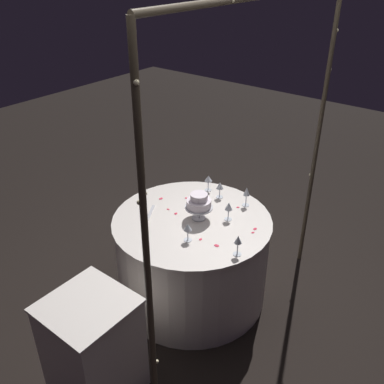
{
  "coord_description": "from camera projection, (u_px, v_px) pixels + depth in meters",
  "views": [
    {
      "loc": [
        2.22,
        1.74,
        2.61
      ],
      "look_at": [
        0.0,
        0.0,
        1.02
      ],
      "focal_mm": 39.95,
      "sensor_mm": 36.0,
      "label": 1
    }
  ],
  "objects": [
    {
      "name": "ground_plane",
      "position": [
        192.0,
        293.0,
        3.74
      ],
      "size": [
        12.0,
        12.0,
        0.0
      ],
      "primitive_type": "plane",
      "color": "black"
    },
    {
      "name": "decorative_arch",
      "position": [
        257.0,
        141.0,
        2.69
      ],
      "size": [
        2.12,
        0.06,
        2.43
      ],
      "color": "#473D2D",
      "rests_on": "ground"
    },
    {
      "name": "main_table",
      "position": [
        192.0,
        258.0,
        3.55
      ],
      "size": [
        1.26,
        1.26,
        0.77
      ],
      "color": "silver",
      "rests_on": "ground"
    },
    {
      "name": "side_table",
      "position": [
        94.0,
        349.0,
        2.73
      ],
      "size": [
        0.51,
        0.51,
        0.78
      ],
      "color": "silver",
      "rests_on": "ground"
    },
    {
      "name": "tiered_cake",
      "position": [
        199.0,
        203.0,
        3.3
      ],
      "size": [
        0.22,
        0.22,
        0.22
      ],
      "color": "silver",
      "rests_on": "main_table"
    },
    {
      "name": "wine_glass_0",
      "position": [
        220.0,
        186.0,
        3.61
      ],
      "size": [
        0.06,
        0.06,
        0.14
      ],
      "color": "silver",
      "rests_on": "main_table"
    },
    {
      "name": "wine_glass_1",
      "position": [
        208.0,
        179.0,
        3.71
      ],
      "size": [
        0.07,
        0.07,
        0.14
      ],
      "color": "silver",
      "rests_on": "main_table"
    },
    {
      "name": "wine_glass_2",
      "position": [
        238.0,
        241.0,
        2.91
      ],
      "size": [
        0.06,
        0.06,
        0.16
      ],
      "color": "silver",
      "rests_on": "main_table"
    },
    {
      "name": "wine_glass_3",
      "position": [
        229.0,
        207.0,
        3.3
      ],
      "size": [
        0.06,
        0.06,
        0.15
      ],
      "color": "silver",
      "rests_on": "main_table"
    },
    {
      "name": "wine_glass_4",
      "position": [
        188.0,
        228.0,
        3.06
      ],
      "size": [
        0.06,
        0.06,
        0.14
      ],
      "color": "silver",
      "rests_on": "main_table"
    },
    {
      "name": "wine_glass_5",
      "position": [
        247.0,
        193.0,
        3.48
      ],
      "size": [
        0.06,
        0.06,
        0.17
      ],
      "color": "silver",
      "rests_on": "main_table"
    },
    {
      "name": "cake_knife",
      "position": [
        149.0,
        216.0,
        3.39
      ],
      "size": [
        0.27,
        0.17,
        0.01
      ],
      "color": "silver",
      "rests_on": "main_table"
    },
    {
      "name": "rose_petal_0",
      "position": [
        161.0,
        199.0,
        3.64
      ],
      "size": [
        0.04,
        0.03,
        0.0
      ],
      "primitive_type": "ellipsoid",
      "rotation": [
        0.0,
        0.0,
        0.08
      ],
      "color": "#E02D47",
      "rests_on": "main_table"
    },
    {
      "name": "rose_petal_1",
      "position": [
        168.0,
        209.0,
        3.49
      ],
      "size": [
        0.02,
        0.03,
        0.0
      ],
      "primitive_type": "ellipsoid",
      "rotation": [
        0.0,
        0.0,
        1.81
      ],
      "color": "#E02D47",
      "rests_on": "main_table"
    },
    {
      "name": "rose_petal_2",
      "position": [
        176.0,
        214.0,
        3.43
      ],
      "size": [
        0.04,
        0.03,
        0.0
      ],
      "primitive_type": "ellipsoid",
      "rotation": [
        0.0,
        0.0,
        3.48
      ],
      "color": "#E02D47",
      "rests_on": "main_table"
    },
    {
      "name": "rose_petal_3",
      "position": [
        204.0,
        205.0,
        3.55
      ],
      "size": [
        0.04,
        0.03,
        0.0
      ],
      "primitive_type": "ellipsoid",
      "rotation": [
        0.0,
        0.0,
        3.55
      ],
      "color": "#E02D47",
      "rests_on": "main_table"
    },
    {
      "name": "rose_petal_4",
      "position": [
        217.0,
        246.0,
        3.06
      ],
      "size": [
        0.03,
        0.04,
        0.0
      ],
      "primitive_type": "ellipsoid",
      "rotation": [
        0.0,
        0.0,
        1.58
      ],
      "color": "#E02D47",
      "rests_on": "main_table"
    },
    {
      "name": "rose_petal_5",
      "position": [
        238.0,
        207.0,
        3.51
      ],
      "size": [
        0.03,
        0.03,
        0.0
      ],
      "primitive_type": "ellipsoid",
      "rotation": [
        0.0,
        0.0,
        5.5
      ],
      "color": "#E02D47",
      "rests_on": "main_table"
    },
    {
      "name": "rose_petal_6",
      "position": [
        253.0,
        232.0,
        3.2
      ],
      "size": [
        0.03,
        0.03,
        0.0
      ],
      "primitive_type": "ellipsoid",
      "rotation": [
        0.0,
        0.0,
        5.86
      ],
      "color": "#E02D47",
      "rests_on": "main_table"
    },
    {
      "name": "rose_petal_7",
      "position": [
        192.0,
        194.0,
        3.7
      ],
      "size": [
        0.03,
        0.03,
        0.0
      ],
      "primitive_type": "ellipsoid",
      "rotation": [
        0.0,
        0.0,
        2.65
      ],
      "color": "#E02D47",
      "rests_on": "main_table"
    },
    {
      "name": "rose_petal_8",
      "position": [
        255.0,
        229.0,
        3.24
      ],
      "size": [
        0.04,
        0.03,
        0.0
      ],
      "primitive_type": "ellipsoid",
      "rotation": [
        0.0,
        0.0,
        3.12
      ],
      "color": "#E02D47",
      "rests_on": "main_table"
    },
    {
      "name": "rose_petal_9",
      "position": [
        201.0,
        239.0,
        3.12
      ],
      "size": [
        0.03,
        0.02,
        0.0
      ],
      "primitive_type": "ellipsoid",
      "rotation": [
        0.0,
        0.0,
        0.14
      ],
      "color": "#E02D47",
      "rests_on": "main_table"
    },
    {
      "name": "rose_petal_10",
      "position": [
        186.0,
        198.0,
        3.64
      ],
      "size": [
        0.02,
        0.03,
        0.0
      ],
      "primitive_type": "ellipsoid",
      "rotation": [
        0.0,
        0.0,
        4.72
      ],
      "color": "#E02D47",
      "rests_on": "main_table"
    }
  ]
}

